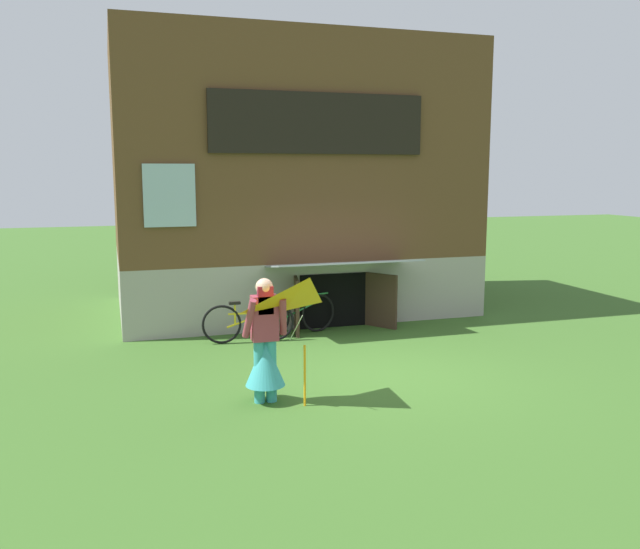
# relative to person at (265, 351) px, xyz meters

# --- Properties ---
(ground_plane) EXTENTS (60.00, 60.00, 0.00)m
(ground_plane) POSITION_rel_person_xyz_m (1.91, 0.80, -0.69)
(ground_plane) COLOR #386023
(log_house) EXTENTS (7.27, 5.54, 5.65)m
(log_house) POSITION_rel_person_xyz_m (1.91, 6.01, 2.13)
(log_house) COLOR #9E998E
(log_house) RESTS_ON ground_plane
(person) EXTENTS (0.61, 0.53, 1.65)m
(person) POSITION_rel_person_xyz_m (0.00, 0.00, 0.00)
(person) COLOR teal
(person) RESTS_ON ground_plane
(kite) EXTENTS (1.06, 1.08, 1.59)m
(kite) POSITION_rel_person_xyz_m (0.45, -0.55, 0.61)
(kite) COLOR orange
(kite) RESTS_ON ground_plane
(bicycle_green) EXTENTS (1.66, 0.52, 0.78)m
(bicycle_green) POSITION_rel_person_xyz_m (1.34, 3.38, -0.32)
(bicycle_green) COLOR black
(bicycle_green) RESTS_ON ground_plane
(bicycle_yellow) EXTENTS (1.63, 0.20, 0.74)m
(bicycle_yellow) POSITION_rel_person_xyz_m (0.40, 3.12, -0.33)
(bicycle_yellow) COLOR black
(bicycle_yellow) RESTS_ON ground_plane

